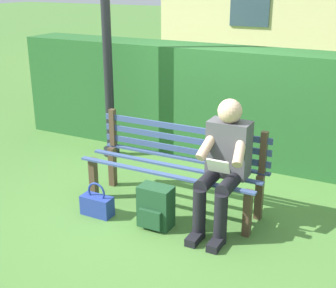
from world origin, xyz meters
TOP-DOWN VIEW (x-y plane):
  - ground at (0.00, 0.00)m, footprint 60.00×60.00m
  - park_bench at (0.00, -0.08)m, footprint 1.83×0.52m
  - person_seated at (-0.56, 0.10)m, footprint 0.44×0.73m
  - hedge_backdrop at (0.17, -1.63)m, footprint 5.62×0.67m
  - backpack at (-0.03, 0.40)m, footprint 0.31×0.26m
  - handbag at (0.59, 0.47)m, footprint 0.31×0.15m
  - lamp_post at (1.37, -0.95)m, footprint 0.25×0.25m

SIDE VIEW (x-z plane):
  - ground at x=0.00m, z-range 0.00..0.00m
  - handbag at x=0.59m, z-range -0.06..0.28m
  - backpack at x=-0.03m, z-range 0.00..0.40m
  - park_bench at x=0.00m, z-range 0.02..0.89m
  - person_seated at x=-0.56m, z-range 0.04..1.24m
  - hedge_backdrop at x=0.17m, z-range -0.01..1.45m
  - lamp_post at x=1.37m, z-range 0.21..3.39m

